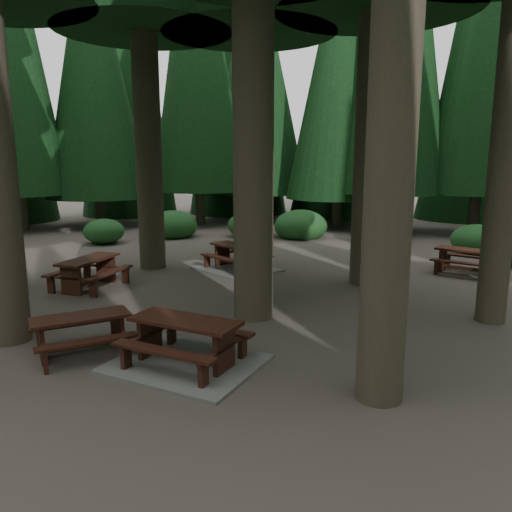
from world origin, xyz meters
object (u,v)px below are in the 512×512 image
at_px(picnic_table_b, 89,268).
at_px(picnic_table_e, 81,329).
at_px(picnic_table_a, 186,350).
at_px(picnic_table_c, 237,261).
at_px(picnic_table_d, 467,258).

bearing_deg(picnic_table_b, picnic_table_e, -145.93).
distance_m(picnic_table_a, picnic_table_e, 1.95).
relative_size(picnic_table_c, picnic_table_d, 1.43).
bearing_deg(picnic_table_d, picnic_table_e, -108.50).
xyz_separation_m(picnic_table_d, picnic_table_e, (-5.94, -9.48, -0.03)).
bearing_deg(picnic_table_e, picnic_table_a, -42.04).
xyz_separation_m(picnic_table_a, picnic_table_c, (-2.45, 6.87, -0.01)).
bearing_deg(picnic_table_d, picnic_table_b, -133.53).
height_order(picnic_table_b, picnic_table_e, picnic_table_b).
bearing_deg(picnic_table_a, picnic_table_e, -167.38).
bearing_deg(picnic_table_c, picnic_table_a, -46.71).
relative_size(picnic_table_a, picnic_table_b, 1.21).
height_order(picnic_table_a, picnic_table_d, picnic_table_a).
relative_size(picnic_table_b, picnic_table_d, 1.01).
relative_size(picnic_table_b, picnic_table_c, 0.70).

